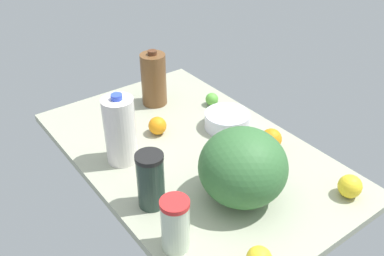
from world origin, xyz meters
The scene contains 11 objects.
countertop centered at (0.00, 0.00, 1.50)cm, with size 120.00×76.00×3.00cm, color #A4A990.
mixing_bowl centered at (-4.51, 20.78, 6.22)cm, with size 17.95×17.95×6.45cm, color silver.
shaker_bottle centered at (15.29, -27.03, 12.56)cm, with size 8.69×8.69×19.04cm.
watermelon centered at (29.52, -2.56, 15.13)cm, with size 27.64×27.64×24.26cm, color #386E38.
chocolate_milk_jug centered at (-38.50, 8.28, 14.53)cm, with size 10.74×10.74×24.62cm.
milk_jug centered at (-10.56, -23.06, 15.49)cm, with size 11.00×11.00×26.54cm.
tumbler_cup centered at (33.80, -30.84, 11.45)cm, with size 8.15×8.15×16.82cm.
lemon_beside_bowl centered at (49.71, 25.69, 6.82)cm, with size 7.65×7.65×7.65cm, color yellow.
orange_loose centered at (-17.30, -3.90, 6.55)cm, with size 7.10×7.10×7.10cm, color orange.
orange_far_back centered at (16.02, 24.60, 6.95)cm, with size 7.90×7.90×7.90cm, color orange.
lime_by_jug centered at (-22.12, 27.25, 5.80)cm, with size 5.59×5.59×5.59cm, color #5CB23E.
Camera 1 is at (102.85, -76.62, 96.56)cm, focal length 40.00 mm.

